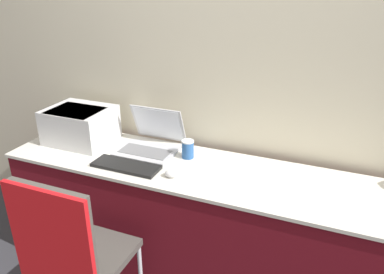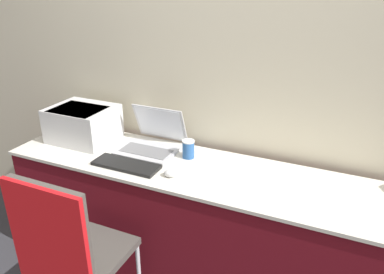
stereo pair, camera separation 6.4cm
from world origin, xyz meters
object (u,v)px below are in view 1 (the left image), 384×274
object	(u,v)px
external_keyboard	(126,166)
mouse	(171,174)
chair	(69,248)
laptop_left	(151,141)
printer	(80,124)
coffee_cup	(188,149)

from	to	relation	value
external_keyboard	mouse	world-z (taller)	mouse
chair	laptop_left	bearing A→B (deg)	89.44
chair	printer	bearing A→B (deg)	122.34
printer	chair	size ratio (longest dim) A/B	0.41
printer	coffee_cup	xyz separation A→B (m)	(0.75, 0.05, -0.07)
printer	external_keyboard	xyz separation A→B (m)	(0.47, -0.21, -0.11)
external_keyboard	chair	world-z (taller)	chair
coffee_cup	mouse	distance (m)	0.26
laptop_left	external_keyboard	size ratio (longest dim) A/B	0.89
external_keyboard	coffee_cup	distance (m)	0.38
mouse	external_keyboard	bearing A→B (deg)	179.79
laptop_left	mouse	size ratio (longest dim) A/B	5.13
laptop_left	mouse	distance (m)	0.39
laptop_left	external_keyboard	distance (m)	0.28
mouse	laptop_left	bearing A→B (deg)	134.44
printer	mouse	size ratio (longest dim) A/B	5.84
laptop_left	mouse	bearing A→B (deg)	-45.56
external_keyboard	coffee_cup	world-z (taller)	coffee_cup
laptop_left	coffee_cup	distance (m)	0.27
external_keyboard	coffee_cup	xyz separation A→B (m)	(0.28, 0.26, 0.05)
coffee_cup	chair	world-z (taller)	chair
laptop_left	external_keyboard	xyz separation A→B (m)	(-0.02, -0.28, -0.05)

